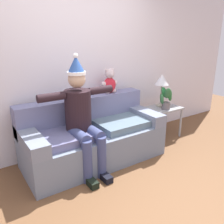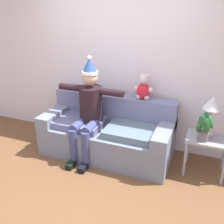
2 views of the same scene
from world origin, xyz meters
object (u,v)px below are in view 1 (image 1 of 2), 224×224
person_seated (82,114)px  table_lamp (162,81)px  couch (93,137)px  potted_plant (166,98)px  side_table (164,112)px  teddy_bear (110,82)px

person_seated → table_lamp: (1.66, 0.27, 0.21)m
couch → potted_plant: 1.43m
couch → table_lamp: size_ratio=3.49×
person_seated → side_table: bearing=6.2°
couch → teddy_bear: 0.88m
couch → potted_plant: bearing=-3.2°
teddy_bear → potted_plant: size_ratio=0.98×
teddy_bear → potted_plant: teddy_bear is taller
side_table → table_lamp: table_lamp is taller
side_table → table_lamp: (-0.01, 0.09, 0.53)m
table_lamp → potted_plant: bearing=-106.7°
person_seated → teddy_bear: (0.70, 0.42, 0.27)m
person_seated → side_table: size_ratio=2.79×
table_lamp → person_seated: bearing=-170.9°
couch → teddy_bear: bearing=28.8°
teddy_bear → table_lamp: bearing=-9.1°
potted_plant → couch: bearing=176.8°
potted_plant → side_table: bearing=54.4°
table_lamp → teddy_bear: bearing=170.9°
person_seated → side_table: person_seated is taller
potted_plant → teddy_bear: bearing=160.0°
couch → teddy_bear: size_ratio=5.15×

